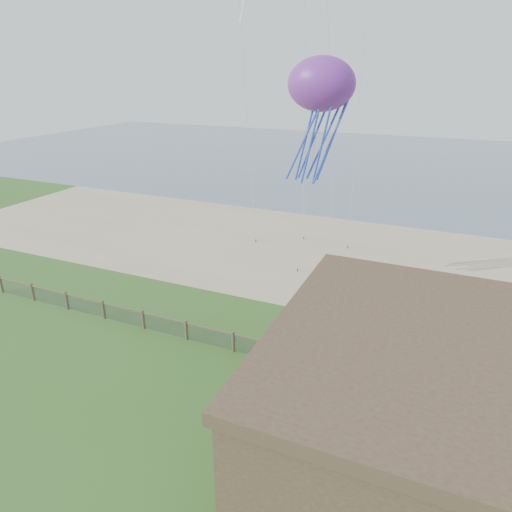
# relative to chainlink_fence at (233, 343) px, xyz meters

# --- Properties ---
(ground) EXTENTS (160.00, 160.00, 0.00)m
(ground) POSITION_rel_chainlink_fence_xyz_m (0.00, -6.00, -0.55)
(ground) COLOR #315E20
(ground) RESTS_ON ground
(sand_beach) EXTENTS (72.00, 20.00, 0.02)m
(sand_beach) POSITION_rel_chainlink_fence_xyz_m (0.00, 16.00, -0.55)
(sand_beach) COLOR tan
(sand_beach) RESTS_ON ground
(ocean) EXTENTS (160.00, 68.00, 0.02)m
(ocean) POSITION_rel_chainlink_fence_xyz_m (0.00, 60.00, -0.55)
(ocean) COLOR slate
(ocean) RESTS_ON ground
(chainlink_fence) EXTENTS (36.20, 0.20, 1.25)m
(chainlink_fence) POSITION_rel_chainlink_fence_xyz_m (0.00, 0.00, 0.00)
(chainlink_fence) COLOR brown
(chainlink_fence) RESTS_ON ground
(motel_deck) EXTENTS (15.00, 2.00, 0.50)m
(motel_deck) POSITION_rel_chainlink_fence_xyz_m (13.00, -1.00, -0.30)
(motel_deck) COLOR brown
(motel_deck) RESTS_ON ground
(picnic_table) EXTENTS (2.04, 1.64, 0.79)m
(picnic_table) POSITION_rel_chainlink_fence_xyz_m (4.47, -1.00, -0.15)
(picnic_table) COLOR brown
(picnic_table) RESTS_ON ground
(octopus_kite) EXTENTS (4.42, 3.66, 7.85)m
(octopus_kite) POSITION_rel_chainlink_fence_xyz_m (1.78, 8.62, 11.10)
(octopus_kite) COLOR #D8225F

